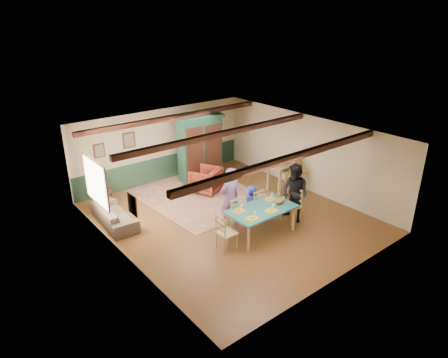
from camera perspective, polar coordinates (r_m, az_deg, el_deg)
floor at (r=12.52m, az=0.88°, el=-5.47°), size 8.00×8.00×0.00m
wall_back at (r=15.05m, az=-8.85°, el=4.81°), size 7.00×0.02×2.70m
wall_left at (r=10.27m, az=-14.38°, el=-4.44°), size 0.02×8.00×2.70m
wall_right at (r=14.28m, az=11.84°, el=3.61°), size 0.02×8.00×2.70m
ceiling at (r=11.49m, az=0.96°, el=6.48°), size 7.00×8.00×0.02m
wainscot_back at (r=15.33m, az=-8.61°, el=1.59°), size 6.95×0.03×0.90m
ceiling_beam_front at (r=9.94m, az=9.43°, el=2.99°), size 6.95×0.16×0.16m
ceiling_beam_mid at (r=11.81m, az=-0.29°, el=6.49°), size 6.95×0.16×0.16m
ceiling_beam_back at (r=13.87m, az=-7.05°, el=8.79°), size 6.95×0.16×0.16m
window_left at (r=11.65m, az=-17.91°, el=-0.44°), size 0.06×1.60×1.30m
picture_left_wall at (r=9.61m, az=-12.92°, el=-3.58°), size 0.04×0.42×0.52m
picture_back_a at (r=14.32m, az=-13.40°, el=5.42°), size 0.45×0.04×0.55m
picture_back_b at (r=13.96m, az=-17.39°, el=3.90°), size 0.38×0.04×0.48m
dining_table at (r=11.47m, az=5.32°, el=-6.05°), size 1.97×1.10×0.82m
dining_chair_far_left at (r=11.68m, az=1.11°, el=-4.79°), size 0.46×0.48×1.04m
dining_chair_far_right at (r=12.19m, az=4.29°, el=-3.60°), size 0.46×0.48×1.04m
dining_chair_end_left at (r=10.69m, az=0.40°, el=-7.59°), size 0.48×0.46×1.04m
dining_chair_end_right at (r=12.24m, az=9.62°, el=-3.78°), size 0.48×0.46×1.04m
person_man at (r=11.55m, az=0.85°, el=-2.77°), size 0.69×0.45×1.89m
person_woman at (r=12.15m, az=10.09°, el=-2.01°), size 0.69×0.88×1.80m
person_child at (r=12.24m, az=4.01°, el=-3.33°), size 0.54×0.35×1.10m
cat at (r=11.56m, az=7.95°, el=-3.12°), size 0.39×0.15×0.20m
place_setting_near_left at (r=10.71m, az=4.07°, el=-5.40°), size 0.44×0.33×0.11m
place_setting_near_center at (r=11.15m, az=6.78°, el=-4.31°), size 0.44×0.33×0.11m
place_setting_far_left at (r=11.07m, az=2.16°, el=-4.37°), size 0.44×0.33×0.11m
place_setting_far_right at (r=11.81m, az=6.61°, el=-2.68°), size 0.44×0.33×0.11m
area_rug at (r=13.96m, az=-3.60°, el=-2.34°), size 3.73×4.35×0.01m
armoire at (r=14.90m, az=-3.45°, el=4.43°), size 1.82×0.89×2.49m
armchair at (r=14.11m, az=-2.60°, el=-0.13°), size 1.26×1.27×0.88m
sofa at (r=12.48m, az=-15.39°, el=-4.92°), size 0.91×2.06×0.59m
end_table at (r=13.65m, az=-16.71°, el=-2.65°), size 0.48×0.48×0.57m
table_lamp at (r=13.43m, az=-16.97°, el=-0.55°), size 0.31×0.31×0.52m
counter_table at (r=14.43m, az=8.42°, el=0.41°), size 1.22×0.76×0.98m
bar_stool_left at (r=14.13m, az=9.15°, el=0.51°), size 0.46×0.50×1.27m
bar_stool_right at (r=14.32m, az=10.92°, el=0.66°), size 0.46×0.50×1.27m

